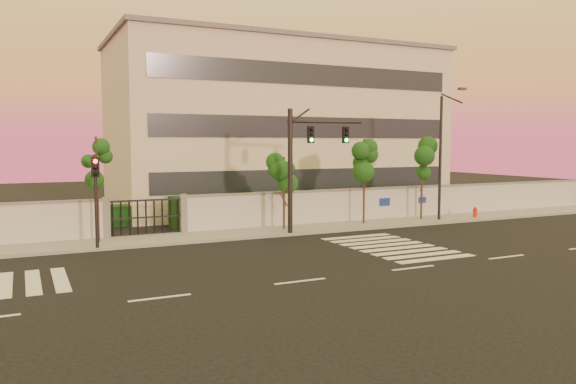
% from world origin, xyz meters
% --- Properties ---
extents(ground, '(120.00, 120.00, 0.00)m').
position_xyz_m(ground, '(0.00, 0.00, 0.00)').
color(ground, black).
rests_on(ground, ground).
extents(sidewalk, '(60.00, 3.00, 0.15)m').
position_xyz_m(sidewalk, '(0.00, 10.50, 0.07)').
color(sidewalk, gray).
rests_on(sidewalk, ground).
extents(perimeter_wall, '(60.00, 0.36, 2.20)m').
position_xyz_m(perimeter_wall, '(0.10, 12.00, 1.07)').
color(perimeter_wall, silver).
rests_on(perimeter_wall, ground).
extents(hedge_row, '(41.00, 4.25, 1.80)m').
position_xyz_m(hedge_row, '(1.17, 14.74, 0.82)').
color(hedge_row, black).
rests_on(hedge_row, ground).
extents(institutional_building, '(24.40, 12.40, 12.25)m').
position_xyz_m(institutional_building, '(9.00, 21.99, 6.16)').
color(institutional_building, beige).
rests_on(institutional_building, ground).
extents(road_markings, '(57.00, 7.62, 0.02)m').
position_xyz_m(road_markings, '(-1.58, 3.76, 0.01)').
color(road_markings, silver).
rests_on(road_markings, ground).
extents(street_tree_c, '(1.38, 1.10, 5.24)m').
position_xyz_m(street_tree_c, '(-5.52, 10.71, 3.85)').
color(street_tree_c, '#382314').
rests_on(street_tree_c, ground).
extents(street_tree_d, '(1.57, 1.25, 4.16)m').
position_xyz_m(street_tree_d, '(4.39, 10.68, 3.07)').
color(street_tree_d, '#382314').
rests_on(street_tree_d, ground).
extents(street_tree_e, '(1.60, 1.27, 5.19)m').
position_xyz_m(street_tree_e, '(9.63, 10.60, 3.82)').
color(street_tree_e, '#382314').
rests_on(street_tree_e, ground).
extents(street_tree_f, '(1.61, 1.28, 5.24)m').
position_xyz_m(street_tree_f, '(14.02, 10.71, 3.85)').
color(street_tree_f, '#382314').
rests_on(street_tree_f, ground).
extents(traffic_signal_main, '(4.22, 1.15, 6.74)m').
position_xyz_m(traffic_signal_main, '(4.89, 9.18, 4.26)').
color(traffic_signal_main, black).
rests_on(traffic_signal_main, ground).
extents(traffic_signal_secondary, '(0.34, 0.34, 4.42)m').
position_xyz_m(traffic_signal_secondary, '(-5.80, 9.10, 2.80)').
color(traffic_signal_secondary, black).
rests_on(traffic_signal_secondary, ground).
extents(streetlight_east, '(0.49, 1.97, 8.19)m').
position_xyz_m(streetlight_east, '(14.79, 9.77, 4.43)').
color(streetlight_east, black).
rests_on(streetlight_east, ground).
extents(fire_hydrant, '(0.31, 0.31, 0.83)m').
position_xyz_m(fire_hydrant, '(17.66, 9.81, 0.41)').
color(fire_hydrant, red).
rests_on(fire_hydrant, ground).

